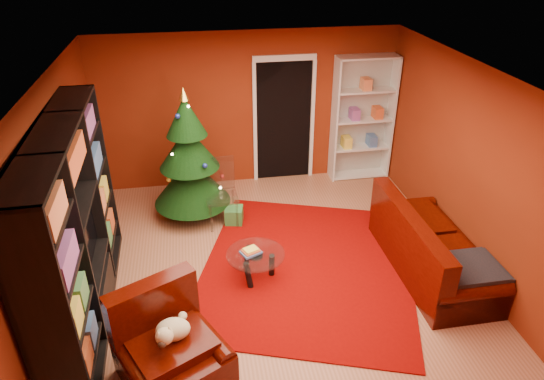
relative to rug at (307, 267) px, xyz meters
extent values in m
cube|color=#97583D|center=(-0.43, -0.08, -0.03)|extent=(5.00, 5.50, 0.05)
cube|color=silver|center=(-0.43, -0.08, 2.62)|extent=(5.00, 5.50, 0.05)
cube|color=maroon|center=(-0.43, 2.69, 1.29)|extent=(5.00, 0.05, 2.60)
cube|color=maroon|center=(-2.95, -0.08, 1.29)|extent=(0.05, 5.50, 2.60)
cube|color=maroon|center=(2.10, -0.08, 1.29)|extent=(0.05, 5.50, 2.60)
cube|color=#7A0401|center=(0.00, 0.00, 0.00)|extent=(3.59, 3.88, 0.02)
cube|color=#226571|center=(-1.66, 2.02, 0.15)|extent=(0.33, 0.33, 0.31)
cube|color=#2F7934|center=(-0.86, 1.26, 0.12)|extent=(0.31, 0.31, 0.26)
cube|color=#A2170F|center=(-1.09, 1.97, 0.09)|extent=(0.26, 0.26, 0.19)
camera|label=1|loc=(-1.33, -5.02, 4.03)|focal=32.00mm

